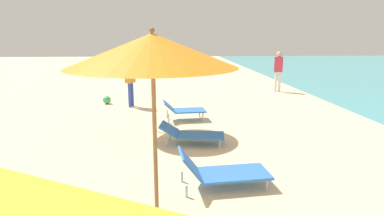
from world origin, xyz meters
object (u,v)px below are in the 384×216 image
at_px(umbrella_second, 152,51).
at_px(beach_ball, 107,100).
at_px(lounger_farthest_inland, 191,134).
at_px(lounger_farthest_shoreside, 183,109).
at_px(umbrella_farthest, 151,43).
at_px(person_walking_near, 130,77).
at_px(lounger_second_shoreside, 221,171).
at_px(person_walking_mid, 278,67).

distance_m(umbrella_second, beach_ball, 8.43).
xyz_separation_m(lounger_farthest_inland, beach_ball, (-2.81, 4.55, -0.10)).
xyz_separation_m(umbrella_second, lounger_farthest_shoreside, (0.53, 5.40, -1.93)).
height_order(umbrella_farthest, person_walking_near, umbrella_farthest).
relative_size(umbrella_farthest, lounger_farthest_inland, 1.67).
bearing_deg(person_walking_near, lounger_farthest_shoreside, -26.12).
bearing_deg(beach_ball, lounger_second_shoreside, -64.55).
distance_m(lounger_second_shoreside, lounger_farthest_inland, 2.13).
bearing_deg(lounger_farthest_shoreside, lounger_second_shoreside, -89.27).
distance_m(lounger_farthest_shoreside, person_walking_near, 2.72).
relative_size(umbrella_second, person_walking_mid, 1.41).
height_order(umbrella_farthest, person_walking_mid, umbrella_farthest).
bearing_deg(lounger_farthest_inland, umbrella_second, -92.88).
relative_size(person_walking_mid, beach_ball, 6.09).
height_order(person_walking_near, beach_ball, person_walking_near).
bearing_deg(person_walking_mid, lounger_second_shoreside, 177.34).
distance_m(lounger_second_shoreside, beach_ball, 7.36).
xyz_separation_m(umbrella_second, person_walking_mid, (4.91, 10.04, -1.16)).
relative_size(lounger_second_shoreside, lounger_farthest_inland, 0.99).
xyz_separation_m(lounger_second_shoreside, person_walking_mid, (3.93, 8.82, 0.82)).
relative_size(lounger_farthest_shoreside, lounger_farthest_inland, 0.83).
bearing_deg(lounger_second_shoreside, person_walking_mid, 60.41).
relative_size(umbrella_second, lounger_farthest_inland, 1.64).
distance_m(umbrella_second, lounger_second_shoreside, 2.52).
height_order(umbrella_farthest, lounger_farthest_inland, umbrella_farthest).
bearing_deg(beach_ball, lounger_farthest_inland, -58.28).
relative_size(lounger_farthest_shoreside, beach_ball, 4.35).
bearing_deg(person_walking_mid, beach_ball, 128.44).
bearing_deg(beach_ball, lounger_farthest_shoreside, -42.28).
height_order(umbrella_second, beach_ball, umbrella_second).
height_order(umbrella_second, person_walking_near, umbrella_second).
relative_size(lounger_farthest_inland, person_walking_near, 0.89).
bearing_deg(lounger_farthest_shoreside, person_walking_mid, 41.16).
xyz_separation_m(person_walking_near, beach_ball, (-0.95, 0.51, -0.90)).
distance_m(lounger_second_shoreside, umbrella_farthest, 3.95).
height_order(lounger_second_shoreside, person_walking_mid, person_walking_mid).
height_order(lounger_second_shoreside, lounger_farthest_shoreside, lounger_second_shoreside).
distance_m(umbrella_second, person_walking_mid, 11.24).
relative_size(lounger_farthest_shoreside, person_walking_mid, 0.71).
distance_m(umbrella_second, person_walking_near, 7.55).
height_order(umbrella_second, lounger_farthest_inland, umbrella_second).
bearing_deg(beach_ball, umbrella_farthest, -61.49).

